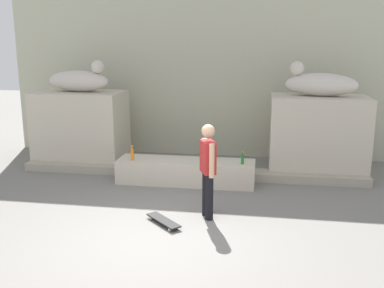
# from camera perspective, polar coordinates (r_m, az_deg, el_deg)

# --- Properties ---
(ground_plane) EXTENTS (40.00, 40.00, 0.00)m
(ground_plane) POSITION_cam_1_polar(r_m,az_deg,el_deg) (7.06, -5.07, -12.34)
(ground_plane) COLOR slate
(facade_wall) EXTENTS (10.57, 0.60, 5.45)m
(facade_wall) POSITION_cam_1_polar(r_m,az_deg,el_deg) (12.06, 1.58, 11.63)
(facade_wall) COLOR #B6B79C
(facade_wall) RESTS_ON ground_plane
(pedestal_left) EXTENTS (2.16, 1.31, 1.83)m
(pedestal_left) POSITION_cam_1_polar(r_m,az_deg,el_deg) (11.42, -14.16, 2.03)
(pedestal_left) COLOR beige
(pedestal_left) RESTS_ON ground_plane
(pedestal_right) EXTENTS (2.16, 1.31, 1.83)m
(pedestal_right) POSITION_cam_1_polar(r_m,az_deg,el_deg) (10.57, 15.97, 1.05)
(pedestal_right) COLOR beige
(pedestal_right) RESTS_ON ground_plane
(statue_reclining_left) EXTENTS (1.66, 0.76, 0.78)m
(statue_reclining_left) POSITION_cam_1_polar(r_m,az_deg,el_deg) (11.25, -14.34, 8.02)
(statue_reclining_left) COLOR beige
(statue_reclining_left) RESTS_ON pedestal_left
(statue_reclining_right) EXTENTS (1.67, 0.81, 0.78)m
(statue_reclining_right) POSITION_cam_1_polar(r_m,az_deg,el_deg) (10.40, 16.18, 7.53)
(statue_reclining_right) COLOR beige
(statue_reclining_right) RESTS_ON pedestal_right
(ledge_block) EXTENTS (2.99, 0.79, 0.51)m
(ledge_block) POSITION_cam_1_polar(r_m,az_deg,el_deg) (9.66, -0.79, -3.59)
(ledge_block) COLOR beige
(ledge_block) RESTS_ON ground_plane
(skater) EXTENTS (0.33, 0.50, 1.67)m
(skater) POSITION_cam_1_polar(r_m,az_deg,el_deg) (7.59, 2.07, -3.00)
(skater) COLOR black
(skater) RESTS_ON ground_plane
(skateboard) EXTENTS (0.71, 0.70, 0.08)m
(skateboard) POSITION_cam_1_polar(r_m,az_deg,el_deg) (7.60, -3.72, -9.86)
(skateboard) COLOR black
(skateboard) RESTS_ON ground_plane
(bottle_green) EXTENTS (0.07, 0.07, 0.27)m
(bottle_green) POSITION_cam_1_polar(r_m,az_deg,el_deg) (9.34, 6.56, -1.96)
(bottle_green) COLOR #1E722D
(bottle_green) RESTS_ON ledge_block
(bottle_orange) EXTENTS (0.07, 0.07, 0.33)m
(bottle_orange) POSITION_cam_1_polar(r_m,az_deg,el_deg) (9.67, -7.75, -1.28)
(bottle_orange) COLOR orange
(bottle_orange) RESTS_ON ledge_block
(stair_step) EXTENTS (7.94, 0.50, 0.19)m
(stair_step) POSITION_cam_1_polar(r_m,az_deg,el_deg) (10.17, -0.30, -3.67)
(stair_step) COLOR #A9A08F
(stair_step) RESTS_ON ground_plane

